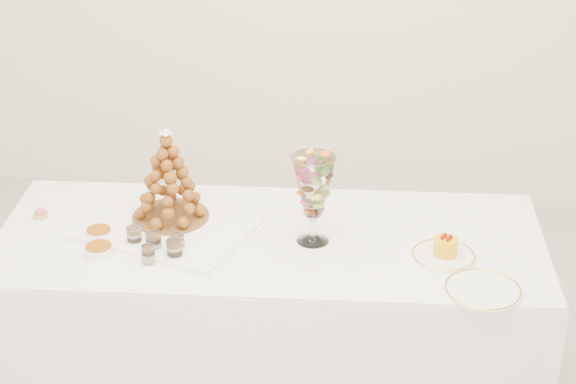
# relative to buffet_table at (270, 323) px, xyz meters

# --- Properties ---
(buffet_table) EXTENTS (1.96, 0.88, 0.73)m
(buffet_table) POSITION_rel_buffet_table_xyz_m (0.00, 0.00, 0.00)
(buffet_table) COLOR white
(buffet_table) RESTS_ON ground
(lace_tray) EXTENTS (0.67, 0.58, 0.02)m
(lace_tray) POSITION_rel_buffet_table_xyz_m (-0.36, 0.00, 0.37)
(lace_tray) COLOR white
(lace_tray) RESTS_ON buffet_table
(macaron_vase) EXTENTS (0.15, 0.15, 0.32)m
(macaron_vase) POSITION_rel_buffet_table_xyz_m (0.15, -0.01, 0.57)
(macaron_vase) COLOR white
(macaron_vase) RESTS_ON buffet_table
(cake_plate) EXTENTS (0.22, 0.22, 0.01)m
(cake_plate) POSITION_rel_buffet_table_xyz_m (0.60, -0.06, 0.37)
(cake_plate) COLOR white
(cake_plate) RESTS_ON buffet_table
(spare_plate) EXTENTS (0.25, 0.25, 0.01)m
(spare_plate) POSITION_rel_buffet_table_xyz_m (0.72, -0.26, 0.37)
(spare_plate) COLOR white
(spare_plate) RESTS_ON buffet_table
(pink_tart) EXTENTS (0.06, 0.06, 0.03)m
(pink_tart) POSITION_rel_buffet_table_xyz_m (-0.84, 0.04, 0.38)
(pink_tart) COLOR tan
(pink_tart) RESTS_ON buffet_table
(verrine_a) EXTENTS (0.06, 0.06, 0.07)m
(verrine_a) POSITION_rel_buffet_table_xyz_m (-0.45, -0.11, 0.40)
(verrine_a) COLOR white
(verrine_a) RESTS_ON buffet_table
(verrine_b) EXTENTS (0.07, 0.07, 0.07)m
(verrine_b) POSITION_rel_buffet_table_xyz_m (-0.37, -0.15, 0.40)
(verrine_b) COLOR white
(verrine_b) RESTS_ON buffet_table
(verrine_c) EXTENTS (0.05, 0.05, 0.06)m
(verrine_c) POSITION_rel_buffet_table_xyz_m (-0.29, -0.13, 0.39)
(verrine_c) COLOR white
(verrine_c) RESTS_ON buffet_table
(verrine_d) EXTENTS (0.05, 0.05, 0.06)m
(verrine_d) POSITION_rel_buffet_table_xyz_m (-0.37, -0.22, 0.39)
(verrine_d) COLOR white
(verrine_d) RESTS_ON buffet_table
(verrine_e) EXTENTS (0.06, 0.06, 0.07)m
(verrine_e) POSITION_rel_buffet_table_xyz_m (-0.29, -0.19, 0.40)
(verrine_e) COLOR white
(verrine_e) RESTS_ON buffet_table
(ramekin_back) EXTENTS (0.09, 0.09, 0.03)m
(ramekin_back) POSITION_rel_buffet_table_xyz_m (-0.59, -0.08, 0.38)
(ramekin_back) COLOR white
(ramekin_back) RESTS_ON buffet_table
(ramekin_front) EXTENTS (0.10, 0.10, 0.03)m
(ramekin_front) POSITION_rel_buffet_table_xyz_m (-0.55, -0.19, 0.38)
(ramekin_front) COLOR white
(ramekin_front) RESTS_ON buffet_table
(croquembouche) EXTENTS (0.29, 0.29, 0.34)m
(croquembouche) POSITION_rel_buffet_table_xyz_m (-0.37, 0.07, 0.55)
(croquembouche) COLOR brown
(croquembouche) RESTS_ON lace_tray
(mousse_cake) EXTENTS (0.08, 0.08, 0.07)m
(mousse_cake) POSITION_rel_buffet_table_xyz_m (0.60, -0.06, 0.40)
(mousse_cake) COLOR #EEA90B
(mousse_cake) RESTS_ON cake_plate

